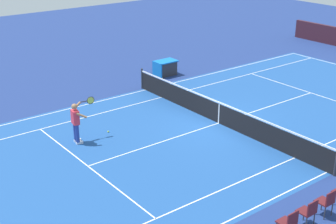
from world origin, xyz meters
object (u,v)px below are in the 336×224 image
tennis_ball (108,132)px  spectator_chair_1 (327,201)px  tennis_player_near (76,121)px  equipment_cart_tarped (165,68)px  spectator_chair_3 (289,222)px  tennis_net (219,113)px  spectator_chair_2 (309,211)px

tennis_ball → spectator_chair_1: 9.38m
tennis_player_near → equipment_cart_tarped: bearing=-148.8°
spectator_chair_1 → spectator_chair_3: size_ratio=1.00×
tennis_net → tennis_player_near: 6.10m
equipment_cart_tarped → spectator_chair_2: bearing=68.5°
tennis_player_near → tennis_ball: 1.72m
spectator_chair_2 → equipment_cart_tarped: size_ratio=0.70×
spectator_chair_1 → spectator_chair_3: same height
spectator_chair_2 → tennis_player_near: bearing=-74.1°
tennis_ball → spectator_chair_1: size_ratio=0.08×
spectator_chair_1 → spectator_chair_2: same height
spectator_chair_3 → spectator_chair_2: bearing=180.0°
spectator_chair_3 → tennis_ball: bearing=-88.4°
tennis_ball → spectator_chair_3: spectator_chair_3 is taller
spectator_chair_3 → equipment_cart_tarped: (-6.36, -13.94, -0.08)m
tennis_player_near → spectator_chair_3: 9.23m
spectator_chair_1 → equipment_cart_tarped: 14.69m
spectator_chair_2 → spectator_chair_1: bearing=180.0°
tennis_net → spectator_chair_3: 8.14m
tennis_ball → spectator_chair_2: bearing=96.9°
spectator_chair_1 → equipment_cart_tarped: bearing=-108.4°
tennis_player_near → equipment_cart_tarped: tennis_player_near is taller
tennis_net → equipment_cart_tarped: bearing=-108.7°
spectator_chair_3 → equipment_cart_tarped: size_ratio=0.70×
spectator_chair_2 → spectator_chair_3: size_ratio=1.00×
tennis_ball → tennis_net: bearing=154.0°
spectator_chair_2 → tennis_net: bearing=-114.2°
tennis_net → equipment_cart_tarped: tennis_net is taller
tennis_net → tennis_ball: tennis_net is taller
spectator_chair_1 → spectator_chair_3: 1.72m
tennis_player_near → tennis_net: bearing=160.9°
tennis_player_near → spectator_chair_1: 9.70m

